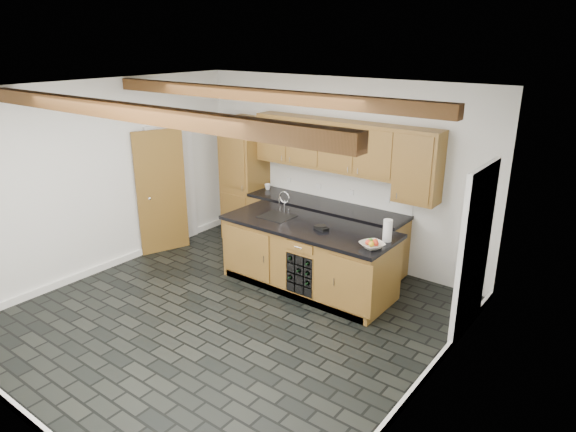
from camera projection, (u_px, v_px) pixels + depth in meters
name	position (u px, v px, depth m)	size (l,w,h in m)	color
ground	(229.00, 317.00, 6.47)	(5.00, 5.00, 0.00)	black
room_shell	(249.00, 191.00, 6.41)	(5.01, 5.00, 5.00)	white
back_cabinetry	(308.00, 196.00, 8.04)	(3.65, 0.62, 2.20)	brown
island	(308.00, 256.00, 7.11)	(2.48, 0.96, 0.93)	brown
faucet	(278.00, 214.00, 7.30)	(0.45, 0.40, 0.34)	black
kitchen_scale	(321.00, 228.00, 6.78)	(0.22, 0.16, 0.06)	black
fruit_bowl	(372.00, 245.00, 6.19)	(0.28, 0.28, 0.07)	beige
fruit_cluster	(372.00, 242.00, 6.18)	(0.16, 0.17, 0.07)	#AE2B17
paper_towel	(388.00, 230.00, 6.37)	(0.11, 0.11, 0.28)	white
mug	(268.00, 187.00, 8.56)	(0.10, 0.10, 0.09)	white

